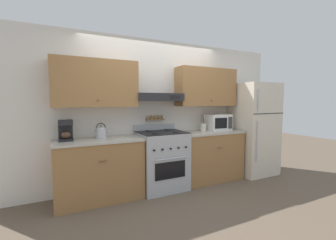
{
  "coord_description": "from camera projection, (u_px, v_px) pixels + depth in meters",
  "views": [
    {
      "loc": [
        -1.55,
        -3.09,
        1.47
      ],
      "look_at": [
        0.1,
        0.25,
        1.16
      ],
      "focal_mm": 24.0,
      "sensor_mm": 36.0,
      "label": 1
    }
  ],
  "objects": [
    {
      "name": "tea_kettle",
      "position": [
        101.0,
        132.0,
        3.4
      ],
      "size": [
        0.21,
        0.16,
        0.23
      ],
      "color": "#B7B7BC",
      "rests_on": "counter_left"
    },
    {
      "name": "counter_right",
      "position": [
        209.0,
        155.0,
        4.25
      ],
      "size": [
        1.22,
        0.62,
        0.91
      ],
      "color": "olive",
      "rests_on": "ground_plane"
    },
    {
      "name": "utensil_crock",
      "position": [
        203.0,
        127.0,
        4.23
      ],
      "size": [
        0.11,
        0.11,
        0.3
      ],
      "color": "silver",
      "rests_on": "counter_right"
    },
    {
      "name": "coffee_maker",
      "position": [
        66.0,
        130.0,
        3.21
      ],
      "size": [
        0.19,
        0.22,
        0.3
      ],
      "color": "black",
      "rests_on": "counter_left"
    },
    {
      "name": "counter_left",
      "position": [
        99.0,
        169.0,
        3.36
      ],
      "size": [
        1.26,
        0.62,
        0.91
      ],
      "color": "olive",
      "rests_on": "ground_plane"
    },
    {
      "name": "ground_plane",
      "position": [
        169.0,
        194.0,
        3.56
      ],
      "size": [
        16.0,
        16.0,
        0.0
      ],
      "primitive_type": "plane",
      "color": "brown"
    },
    {
      "name": "stove_range",
      "position": [
        162.0,
        160.0,
        3.78
      ],
      "size": [
        0.77,
        0.67,
        1.07
      ],
      "color": "#ADAFB5",
      "rests_on": "ground_plane"
    },
    {
      "name": "microwave",
      "position": [
        217.0,
        122.0,
        4.39
      ],
      "size": [
        0.46,
        0.37,
        0.31
      ],
      "color": "white",
      "rests_on": "counter_right"
    },
    {
      "name": "refrigerator",
      "position": [
        253.0,
        129.0,
        4.59
      ],
      "size": [
        0.8,
        0.75,
        1.83
      ],
      "color": "beige",
      "rests_on": "ground_plane"
    },
    {
      "name": "wall_back",
      "position": [
        155.0,
        103.0,
        3.95
      ],
      "size": [
        5.2,
        0.46,
        2.55
      ],
      "color": "silver",
      "rests_on": "ground_plane"
    }
  ]
}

